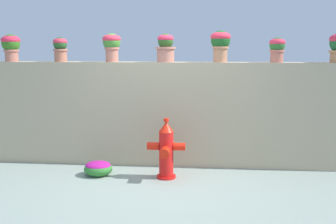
{
  "coord_description": "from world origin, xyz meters",
  "views": [
    {
      "loc": [
        0.56,
        -4.81,
        1.76
      ],
      "look_at": [
        0.01,
        0.87,
        0.84
      ],
      "focal_mm": 42.44,
      "sensor_mm": 36.0,
      "label": 1
    }
  ],
  "objects": [
    {
      "name": "potted_plant_5",
      "position": [
        1.56,
        1.04,
        1.77
      ],
      "size": [
        0.23,
        0.23,
        0.35
      ],
      "color": "#BE6857",
      "rests_on": "stone_wall"
    },
    {
      "name": "potted_plant_2",
      "position": [
        -0.85,
        1.04,
        1.82
      ],
      "size": [
        0.27,
        0.27,
        0.42
      ],
      "color": "#BC6F5D",
      "rests_on": "stone_wall"
    },
    {
      "name": "potted_plant_4",
      "position": [
        0.75,
        1.04,
        1.84
      ],
      "size": [
        0.29,
        0.29,
        0.45
      ],
      "color": "tan",
      "rests_on": "stone_wall"
    },
    {
      "name": "potted_plant_3",
      "position": [
        -0.04,
        1.04,
        1.78
      ],
      "size": [
        0.3,
        0.3,
        0.42
      ],
      "color": "#BE7461",
      "rests_on": "stone_wall"
    },
    {
      "name": "fire_hydrant",
      "position": [
        0.03,
        0.38,
        0.38
      ],
      "size": [
        0.52,
        0.41,
        0.83
      ],
      "color": "red",
      "rests_on": "ground"
    },
    {
      "name": "ground_plane",
      "position": [
        0.0,
        0.0,
        0.0
      ],
      "size": [
        24.0,
        24.0,
        0.0
      ],
      "primitive_type": "plane",
      "color": "gray"
    },
    {
      "name": "flower_bush_left",
      "position": [
        -0.93,
        0.41,
        0.11
      ],
      "size": [
        0.4,
        0.36,
        0.21
      ],
      "color": "#347F32",
      "rests_on": "ground"
    },
    {
      "name": "potted_plant_0",
      "position": [
        -2.41,
        1.04,
        1.81
      ],
      "size": [
        0.28,
        0.28,
        0.41
      ],
      "color": "#B76C5A",
      "rests_on": "stone_wall"
    },
    {
      "name": "stone_wall",
      "position": [
        0.0,
        1.07,
        0.78
      ],
      "size": [
        5.5,
        0.35,
        1.56
      ],
      "primitive_type": "cube",
      "color": "tan",
      "rests_on": "ground"
    },
    {
      "name": "potted_plant_1",
      "position": [
        -1.63,
        1.04,
        1.77
      ],
      "size": [
        0.22,
        0.22,
        0.36
      ],
      "color": "#B06852",
      "rests_on": "stone_wall"
    }
  ]
}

